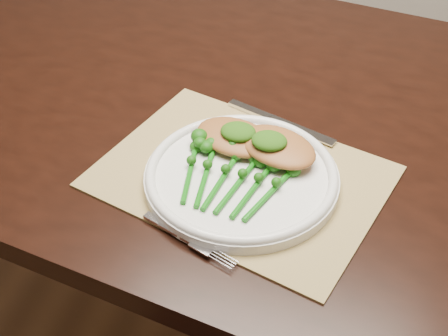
% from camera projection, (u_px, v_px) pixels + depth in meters
% --- Properties ---
extents(dining_table, '(1.73, 1.16, 0.75)m').
position_uv_depth(dining_table, '(258.00, 249.00, 1.33)').
color(dining_table, black).
rests_on(dining_table, ground).
extents(placemat, '(0.48, 0.41, 0.00)m').
position_uv_depth(placemat, '(241.00, 176.00, 0.94)').
color(placemat, '#9C854F').
rests_on(placemat, dining_table).
extents(dinner_plate, '(0.29, 0.29, 0.03)m').
position_uv_depth(dinner_plate, '(242.00, 176.00, 0.92)').
color(dinner_plate, silver).
rests_on(dinner_plate, placemat).
extents(knife, '(0.20, 0.08, 0.01)m').
position_uv_depth(knife, '(270.00, 118.00, 1.05)').
color(knife, silver).
rests_on(knife, placemat).
extents(fork, '(0.15, 0.07, 0.00)m').
position_uv_depth(fork, '(195.00, 243.00, 0.83)').
color(fork, silver).
rests_on(fork, placemat).
extents(chicken_fillet_left, '(0.15, 0.12, 0.03)m').
position_uv_depth(chicken_fillet_left, '(235.00, 137.00, 0.97)').
color(chicken_fillet_left, '#9F612E').
rests_on(chicken_fillet_left, dinner_plate).
extents(chicken_fillet_right, '(0.15, 0.13, 0.03)m').
position_uv_depth(chicken_fillet_right, '(277.00, 146.00, 0.94)').
color(chicken_fillet_right, '#9F612E').
rests_on(chicken_fillet_right, dinner_plate).
extents(pesto_dollop_left, '(0.06, 0.05, 0.02)m').
position_uv_depth(pesto_dollop_left, '(238.00, 132.00, 0.95)').
color(pesto_dollop_left, '#183E08').
rests_on(pesto_dollop_left, chicken_fillet_left).
extents(pesto_dollop_right, '(0.05, 0.05, 0.02)m').
position_uv_depth(pesto_dollop_right, '(269.00, 141.00, 0.92)').
color(pesto_dollop_right, '#183E08').
rests_on(pesto_dollop_right, chicken_fillet_right).
extents(broccolini_bundle, '(0.16, 0.18, 0.04)m').
position_uv_depth(broccolini_bundle, '(228.00, 183.00, 0.90)').
color(broccolini_bundle, '#0E5E0C').
rests_on(broccolini_bundle, dinner_plate).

